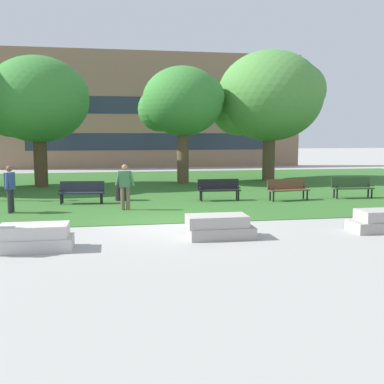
{
  "coord_description": "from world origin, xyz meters",
  "views": [
    {
      "loc": [
        -1.72,
        -13.97,
        2.86
      ],
      "look_at": [
        0.44,
        -1.4,
        1.2
      ],
      "focal_mm": 42.0,
      "sensor_mm": 36.0,
      "label": 1
    }
  ],
  "objects": [
    {
      "name": "concrete_block_center",
      "position": [
        -3.71,
        -2.62,
        0.31
      ],
      "size": [
        1.8,
        0.9,
        0.64
      ],
      "color": "#BCB7B2",
      "rests_on": "ground"
    },
    {
      "name": "person_bystander_far_lawn",
      "position": [
        -1.36,
        2.85,
        0.98
      ],
      "size": [
        0.75,
        0.36,
        1.71
      ],
      "color": "brown",
      "rests_on": "grass_lawn"
    },
    {
      "name": "person_bystander_near_lawn",
      "position": [
        -5.46,
        2.92,
        0.98
      ],
      "size": [
        0.32,
        0.62,
        1.71
      ],
      "color": "#28282D",
      "rests_on": "grass_lawn"
    },
    {
      "name": "concrete_block_left",
      "position": [
        1.08,
        -2.13,
        0.31
      ],
      "size": [
        1.85,
        0.9,
        0.64
      ],
      "color": "#9E9991",
      "rests_on": "ground"
    },
    {
      "name": "park_bench_far_right",
      "position": [
        5.59,
        4.2,
        0.54
      ],
      "size": [
        1.85,
        0.74,
        0.9
      ],
      "color": "brown",
      "rests_on": "grass_lawn"
    },
    {
      "name": "trash_bin",
      "position": [
        -1.49,
        5.34,
        0.5
      ],
      "size": [
        0.49,
        0.49,
        0.96
      ],
      "color": "black",
      "rests_on": "grass_lawn"
    },
    {
      "name": "tree_near_right",
      "position": [
        -5.73,
        11.29,
        4.59
      ],
      "size": [
        5.6,
        5.34,
        6.91
      ],
      "color": "#4C3823",
      "rests_on": "grass_lawn"
    },
    {
      "name": "park_bench_far_left",
      "position": [
        2.66,
        4.66,
        0.54
      ],
      "size": [
        1.81,
        0.57,
        0.9
      ],
      "color": "black",
      "rests_on": "grass_lawn"
    },
    {
      "name": "park_bench_near_right",
      "position": [
        -3.08,
        4.76,
        0.54
      ],
      "size": [
        1.84,
        0.71,
        0.9
      ],
      "color": "#1E232D",
      "rests_on": "grass_lawn"
    },
    {
      "name": "concrete_block_right",
      "position": [
        6.04,
        -2.12,
        0.31
      ],
      "size": [
        1.9,
        0.9,
        0.64
      ],
      "color": "#9E9991",
      "rests_on": "ground"
    },
    {
      "name": "tree_far_left",
      "position": [
        7.55,
        12.53,
        5.04
      ],
      "size": [
        6.69,
        6.37,
        7.81
      ],
      "color": "brown",
      "rests_on": "grass_lawn"
    },
    {
      "name": "park_bench_near_left",
      "position": [
        8.68,
        4.37,
        0.54
      ],
      "size": [
        1.83,
        0.64,
        0.9
      ],
      "color": "#284723",
      "rests_on": "grass_lawn"
    },
    {
      "name": "ground_plane",
      "position": [
        0.0,
        0.0,
        0.0
      ],
      "size": [
        140.0,
        140.0,
        0.0
      ],
      "primitive_type": "plane",
      "color": "#A3A09B"
    },
    {
      "name": "tree_far_right",
      "position": [
        2.1,
        11.66,
        4.62
      ],
      "size": [
        4.82,
        4.59,
        6.63
      ],
      "color": "brown",
      "rests_on": "grass_lawn"
    },
    {
      "name": "grass_lawn",
      "position": [
        0.0,
        10.0,
        0.01
      ],
      "size": [
        40.0,
        20.0,
        0.02
      ],
      "primitive_type": "cube",
      "color": "#336628",
      "rests_on": "ground"
    },
    {
      "name": "building_facade_distant",
      "position": [
        1.16,
        24.5,
        4.82
      ],
      "size": [
        26.59,
        1.03,
        9.65
      ],
      "color": "#8E6B56",
      "rests_on": "ground"
    }
  ]
}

